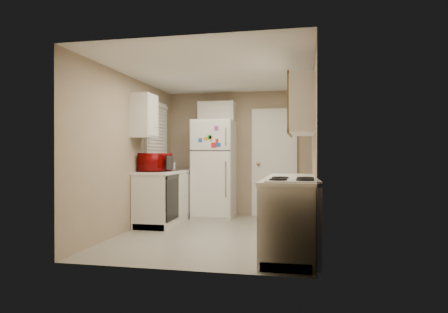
# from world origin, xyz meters

# --- Properties ---
(floor) EXTENTS (3.80, 3.80, 0.00)m
(floor) POSITION_xyz_m (0.00, 0.00, 0.00)
(floor) COLOR #ABA79A
(floor) RESTS_ON ground
(ceiling) EXTENTS (3.80, 3.80, 0.00)m
(ceiling) POSITION_xyz_m (0.00, 0.00, 2.40)
(ceiling) COLOR white
(ceiling) RESTS_ON floor
(wall_left) EXTENTS (3.80, 3.80, 0.00)m
(wall_left) POSITION_xyz_m (-1.40, 0.00, 1.20)
(wall_left) COLOR tan
(wall_left) RESTS_ON floor
(wall_right) EXTENTS (3.80, 3.80, 0.00)m
(wall_right) POSITION_xyz_m (1.40, 0.00, 1.20)
(wall_right) COLOR tan
(wall_right) RESTS_ON floor
(wall_back) EXTENTS (2.80, 2.80, 0.00)m
(wall_back) POSITION_xyz_m (0.00, 1.90, 1.20)
(wall_back) COLOR tan
(wall_back) RESTS_ON floor
(wall_front) EXTENTS (2.80, 2.80, 0.00)m
(wall_front) POSITION_xyz_m (0.00, -1.90, 1.20)
(wall_front) COLOR tan
(wall_front) RESTS_ON floor
(left_counter) EXTENTS (0.60, 1.80, 0.90)m
(left_counter) POSITION_xyz_m (-1.10, 0.90, 0.45)
(left_counter) COLOR silver
(left_counter) RESTS_ON floor
(dishwasher) EXTENTS (0.03, 0.58, 0.72)m
(dishwasher) POSITION_xyz_m (-0.81, 0.30, 0.49)
(dishwasher) COLOR black
(dishwasher) RESTS_ON floor
(sink) EXTENTS (0.54, 0.74, 0.16)m
(sink) POSITION_xyz_m (-1.10, 1.05, 0.86)
(sink) COLOR gray
(sink) RESTS_ON left_counter
(microwave) EXTENTS (0.56, 0.33, 0.36)m
(microwave) POSITION_xyz_m (-1.15, 0.45, 1.05)
(microwave) COLOR #9D0809
(microwave) RESTS_ON left_counter
(soap_bottle) EXTENTS (0.11, 0.11, 0.19)m
(soap_bottle) POSITION_xyz_m (-1.15, 1.33, 1.00)
(soap_bottle) COLOR white
(soap_bottle) RESTS_ON left_counter
(window_blinds) EXTENTS (0.10, 0.98, 1.08)m
(window_blinds) POSITION_xyz_m (-1.36, 1.05, 1.60)
(window_blinds) COLOR silver
(window_blinds) RESTS_ON wall_left
(upper_cabinet_left) EXTENTS (0.30, 0.45, 0.70)m
(upper_cabinet_left) POSITION_xyz_m (-1.25, 0.22, 1.80)
(upper_cabinet_left) COLOR silver
(upper_cabinet_left) RESTS_ON wall_left
(refrigerator) EXTENTS (0.75, 0.73, 1.82)m
(refrigerator) POSITION_xyz_m (-0.40, 1.55, 0.91)
(refrigerator) COLOR white
(refrigerator) RESTS_ON floor
(cabinet_over_fridge) EXTENTS (0.70, 0.30, 0.40)m
(cabinet_over_fridge) POSITION_xyz_m (-0.40, 1.75, 2.00)
(cabinet_over_fridge) COLOR silver
(cabinet_over_fridge) RESTS_ON wall_back
(interior_door) EXTENTS (0.86, 0.06, 2.08)m
(interior_door) POSITION_xyz_m (0.70, 1.86, 1.02)
(interior_door) COLOR white
(interior_door) RESTS_ON floor
(right_counter) EXTENTS (0.60, 2.00, 0.90)m
(right_counter) POSITION_xyz_m (1.10, -0.80, 0.45)
(right_counter) COLOR silver
(right_counter) RESTS_ON floor
(stove) EXTENTS (0.61, 0.74, 0.86)m
(stove) POSITION_xyz_m (1.15, -1.39, 0.43)
(stove) COLOR white
(stove) RESTS_ON floor
(upper_cabinet_right) EXTENTS (0.30, 1.20, 0.70)m
(upper_cabinet_right) POSITION_xyz_m (1.25, -0.50, 1.80)
(upper_cabinet_right) COLOR silver
(upper_cabinet_right) RESTS_ON wall_right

